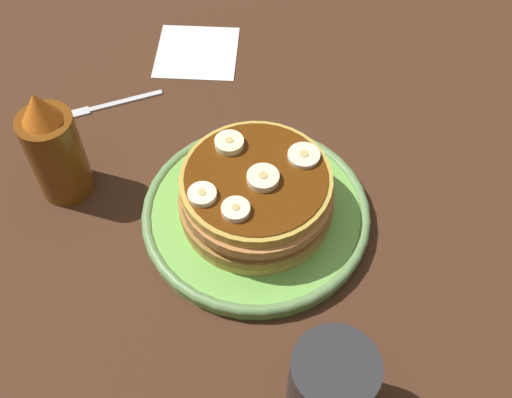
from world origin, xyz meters
The scene contains 12 objects.
ground_plane centered at (0.00, 0.00, -1.50)cm, with size 140.00×140.00×3.00cm, color #422616.
plate centered at (0.00, 0.00, 1.08)cm, with size 24.92×24.92×2.00cm.
pancake_stack centered at (0.21, -0.03, 4.57)cm, with size 16.73×17.17×5.96cm.
banana_slice_0 centered at (0.69, 0.54, 7.94)cm, with size 3.30×3.30×1.02cm.
banana_slice_1 centered at (1.07, -5.76, 7.86)cm, with size 2.87×2.87×0.86cm.
banana_slice_2 centered at (3.70, -3.02, 7.88)cm, with size 2.84×2.84×0.90cm.
banana_slice_3 centered at (-4.72, -1.62, 7.95)cm, with size 3.09×3.09×1.03cm.
banana_slice_4 centered at (-1.16, 5.43, 7.79)cm, with size 3.38×3.38×0.71cm.
coffee_mug centered at (21.95, 0.74, 4.96)cm, with size 10.87×7.33×9.63cm.
napkin centered at (-29.05, -0.58, 0.15)cm, with size 11.00×11.00×0.30cm, color white.
fork centered at (-21.87, -13.91, 0.25)cm, with size 2.15×13.04×0.50cm.
syrup_bottle centered at (-10.07, -19.61, 6.47)cm, with size 5.93×5.93×14.51cm.
Camera 1 is at (37.49, -10.13, 56.20)cm, focal length 43.25 mm.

